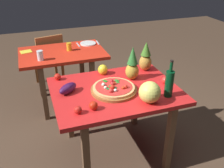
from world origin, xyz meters
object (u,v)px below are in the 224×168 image
wine_bottle (169,83)px  napkin_folded (26,52)px  background_table (63,60)px  pineapple_left (132,65)px  pineapple_right (146,58)px  melon (150,92)px  drinking_glass_water (40,56)px  dining_chair (49,58)px  tomato_beside_pepper (58,77)px  pizza_board (114,90)px  fork_utensil (78,45)px  pizza (114,87)px  tomato_near_board (93,106)px  tomato_by_bottle (165,80)px  eggplant (68,88)px  dinner_plate (88,43)px  tomato_at_corner (78,110)px  display_table (115,98)px  bell_pepper (103,70)px  drinking_glass_juice (69,47)px  knife_utensil (98,43)px

wine_bottle → napkin_folded: (-1.17, 1.58, -0.13)m
background_table → pineapple_left: bearing=-61.3°
wine_bottle → pineapple_right: wine_bottle is taller
melon → drinking_glass_water: size_ratio=1.59×
dining_chair → tomato_beside_pepper: bearing=76.1°
pizza_board → fork_utensil: 1.38m
background_table → pizza: 1.24m
drinking_glass_water → background_table: bearing=34.9°
background_table → tomato_near_board: size_ratio=14.51×
wine_bottle → tomato_by_bottle: bearing=66.1°
background_table → tomato_beside_pepper: size_ratio=16.10×
dining_chair → melon: size_ratio=4.48×
pineapple_left → eggplant: bearing=-173.8°
dining_chair → dinner_plate: size_ratio=3.86×
fork_utensil → napkin_folded: bearing=-178.3°
drinking_glass_water → pizza_board: bearing=-59.7°
melon → tomato_at_corner: melon is taller
pineapple_left → tomato_by_bottle: pineapple_left is taller
display_table → pizza: 0.14m
bell_pepper → dinner_plate: size_ratio=0.51×
melon → tomato_beside_pepper: size_ratio=2.82×
melon → fork_utensil: (-0.27, 1.65, -0.09)m
display_table → wine_bottle: (0.41, -0.28, 0.23)m
dinner_plate → bell_pepper: bearing=-95.2°
drinking_glass_water → wine_bottle: bearing=-50.6°
pineapple_right → tomato_at_corner: size_ratio=4.85×
bell_pepper → napkin_folded: 1.21m
pineapple_left → bell_pepper: 0.34m
pizza_board → tomato_at_corner: tomato_at_corner is taller
tomato_beside_pepper → dinner_plate: tomato_beside_pepper is taller
drinking_glass_juice → tomato_at_corner: bearing=-97.7°
tomato_near_board → drinking_glass_water: bearing=104.6°
display_table → knife_utensil: 1.36m
bell_pepper → pineapple_left: bearing=-39.4°
eggplant → drinking_glass_juice: size_ratio=1.94×
knife_utensil → wine_bottle: bearing=-79.2°
pizza_board → tomato_near_board: bearing=-137.9°
melon → bell_pepper: size_ratio=1.70×
tomato_near_board → pineapple_left: bearing=38.8°
tomato_near_board → dining_chair: bearing=94.6°
pizza_board → pineapple_left: (0.26, 0.18, 0.14)m
background_table → tomato_by_bottle: bearing=-55.9°
tomato_at_corner → drinking_glass_juice: bearing=82.3°
tomato_near_board → napkin_folded: bearing=106.8°
eggplant → tomato_near_board: bearing=-66.8°
wine_bottle → melon: bearing=-170.0°
background_table → dinner_plate: (0.39, 0.19, 0.13)m
pizza_board → fork_utensil: bearing=91.6°
eggplant → drinking_glass_juice: bearing=79.0°
tomato_by_bottle → drinking_glass_juice: 1.43m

